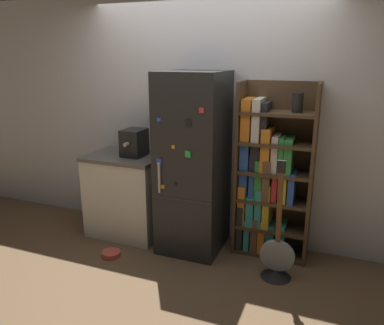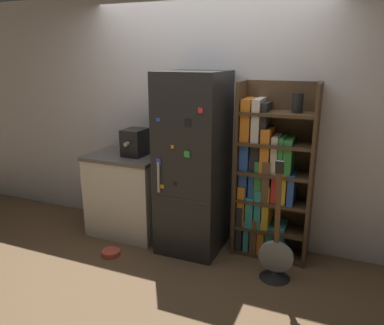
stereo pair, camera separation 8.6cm
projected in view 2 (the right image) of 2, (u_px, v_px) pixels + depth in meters
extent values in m
plane|color=brown|center=(189.00, 250.00, 3.91)|extent=(16.00, 16.00, 0.00)
cube|color=silver|center=(206.00, 120.00, 3.98)|extent=(8.00, 0.05, 2.60)
cube|color=black|center=(193.00, 164.00, 3.77)|extent=(0.62, 0.66, 1.82)
cube|color=#333333|center=(180.00, 200.00, 3.55)|extent=(0.60, 0.01, 0.01)
cube|color=#B2B2B7|center=(159.00, 177.00, 3.56)|extent=(0.02, 0.02, 0.30)
cube|color=orange|center=(162.00, 187.00, 3.59)|extent=(0.04, 0.01, 0.04)
cube|color=black|center=(187.00, 122.00, 3.31)|extent=(0.06, 0.01, 0.06)
cube|color=orange|center=(173.00, 147.00, 3.43)|extent=(0.03, 0.01, 0.03)
cube|color=red|center=(200.00, 110.00, 3.24)|extent=(0.05, 0.02, 0.05)
cube|color=black|center=(175.00, 184.00, 3.52)|extent=(0.03, 0.01, 0.03)
cube|color=blue|center=(158.00, 120.00, 3.42)|extent=(0.04, 0.01, 0.03)
cube|color=green|center=(187.00, 154.00, 3.40)|extent=(0.06, 0.02, 0.06)
cube|color=blue|center=(158.00, 161.00, 3.53)|extent=(0.06, 0.02, 0.06)
cube|color=#4C3823|center=(239.00, 169.00, 3.75)|extent=(0.03, 0.36, 1.73)
cube|color=#4C3823|center=(312.00, 177.00, 3.49)|extent=(0.03, 0.36, 1.73)
cube|color=#4C3823|center=(278.00, 168.00, 3.77)|extent=(0.73, 0.03, 1.73)
cube|color=#4C3823|center=(269.00, 251.00, 3.85)|extent=(0.67, 0.33, 0.03)
cube|color=#4C3823|center=(271.00, 227.00, 3.78)|extent=(0.67, 0.33, 0.03)
cube|color=#4C3823|center=(273.00, 201.00, 3.70)|extent=(0.67, 0.33, 0.03)
cube|color=#4C3823|center=(274.00, 173.00, 3.62)|extent=(0.67, 0.33, 0.03)
cube|color=#4C3823|center=(276.00, 144.00, 3.54)|extent=(0.67, 0.33, 0.03)
cube|color=#4C3823|center=(278.00, 113.00, 3.47)|extent=(0.67, 0.33, 0.03)
cube|color=#262628|center=(242.00, 225.00, 3.89)|extent=(0.06, 0.28, 0.47)
cube|color=teal|center=(249.00, 232.00, 3.88)|extent=(0.05, 0.27, 0.33)
cube|color=brown|center=(256.00, 232.00, 3.85)|extent=(0.07, 0.29, 0.37)
cube|color=orange|center=(263.00, 233.00, 3.84)|extent=(0.07, 0.30, 0.34)
cube|color=teal|center=(271.00, 237.00, 3.82)|extent=(0.08, 0.25, 0.30)
cube|color=teal|center=(281.00, 238.00, 3.77)|extent=(0.09, 0.25, 0.32)
cube|color=orange|center=(244.00, 203.00, 3.82)|extent=(0.07, 0.28, 0.41)
cube|color=teal|center=(252.00, 209.00, 3.80)|extent=(0.07, 0.29, 0.31)
cube|color=teal|center=(260.00, 206.00, 3.76)|extent=(0.06, 0.29, 0.39)
cube|color=gold|center=(268.00, 204.00, 3.73)|extent=(0.07, 0.29, 0.45)
cube|color=#2D59B2|center=(246.00, 179.00, 3.76)|extent=(0.08, 0.25, 0.34)
cube|color=#2D59B2|center=(254.00, 175.00, 3.72)|extent=(0.05, 0.25, 0.44)
cube|color=#338C3F|center=(260.00, 179.00, 3.69)|extent=(0.07, 0.26, 0.40)
cube|color=brown|center=(268.00, 179.00, 3.67)|extent=(0.07, 0.31, 0.41)
cube|color=red|center=(276.00, 185.00, 3.65)|extent=(0.05, 0.25, 0.29)
cube|color=gold|center=(284.00, 186.00, 3.62)|extent=(0.07, 0.29, 0.30)
cube|color=#2D59B2|center=(292.00, 187.00, 3.59)|extent=(0.06, 0.31, 0.30)
cube|color=#2D59B2|center=(247.00, 147.00, 3.66)|extent=(0.09, 0.25, 0.44)
cube|color=#262628|center=(257.00, 151.00, 3.64)|extent=(0.08, 0.26, 0.37)
cube|color=orange|center=(267.00, 150.00, 3.58)|extent=(0.08, 0.27, 0.42)
cube|color=silver|center=(276.00, 154.00, 3.57)|extent=(0.06, 0.25, 0.36)
cube|color=#338C3F|center=(282.00, 155.00, 3.54)|extent=(0.04, 0.27, 0.35)
cube|color=#338C3F|center=(289.00, 156.00, 3.53)|extent=(0.07, 0.28, 0.34)
cube|color=orange|center=(248.00, 119.00, 3.59)|extent=(0.09, 0.28, 0.40)
cube|color=silver|center=(259.00, 120.00, 3.56)|extent=(0.07, 0.31, 0.40)
cube|color=#262628|center=(266.00, 122.00, 3.54)|extent=(0.06, 0.25, 0.37)
cylinder|color=black|center=(298.00, 103.00, 3.38)|extent=(0.10, 0.10, 0.18)
cube|color=silver|center=(128.00, 195.00, 4.23)|extent=(0.80, 0.60, 0.88)
cube|color=#5B5651|center=(126.00, 156.00, 4.10)|extent=(0.82, 0.62, 0.04)
cube|color=black|center=(135.00, 142.00, 4.03)|extent=(0.22, 0.27, 0.29)
cylinder|color=#A5A39E|center=(127.00, 144.00, 3.88)|extent=(0.04, 0.06, 0.04)
cone|color=black|center=(275.00, 275.00, 3.41)|extent=(0.28, 0.28, 0.06)
cylinder|color=gray|center=(276.00, 257.00, 3.36)|extent=(0.31, 0.09, 0.32)
cube|color=brown|center=(278.00, 209.00, 3.17)|extent=(0.04, 0.11, 0.66)
cube|color=black|center=(280.00, 167.00, 3.02)|extent=(0.07, 0.04, 0.11)
cylinder|color=#D84C3F|center=(111.00, 253.00, 3.81)|extent=(0.19, 0.19, 0.05)
torus|color=#D84C3F|center=(111.00, 251.00, 3.80)|extent=(0.19, 0.19, 0.01)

